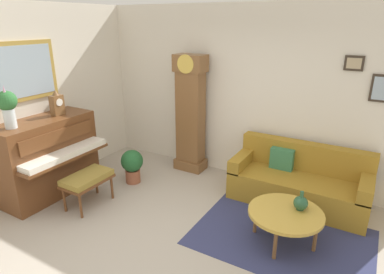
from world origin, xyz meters
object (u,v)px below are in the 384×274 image
Objects in this scene: coffee_table at (286,214)px; flower_vase at (7,105)px; piano at (48,157)px; green_jug at (301,203)px; mantel_clock at (57,104)px; potted_plant at (132,164)px; piano_bench at (87,179)px; couch at (299,182)px; grandfather_clock at (190,117)px.

coffee_table is 1.52× the size of flower_vase.
piano reaches higher than green_jug.
coffee_table is 2.32× the size of mantel_clock.
piano is 3.48m from coffee_table.
potted_plant is (0.84, 0.90, -0.28)m from piano.
potted_plant is (0.08, 0.87, -0.08)m from piano_bench.
mantel_clock reaches higher than coffee_table.
piano is at bearing -132.98° from potted_plant.
mantel_clock is at bearing -157.46° from couch.
green_jug reaches higher than coffee_table.
piano_bench is at bearing -95.47° from potted_plant.
couch is at bearing 32.31° from piano_bench.
flower_vase is at bearing -146.75° from piano_bench.
potted_plant is at bearing -163.08° from couch.
mantel_clock reaches higher than potted_plant.
potted_plant is at bearing 173.50° from coffee_table.
flower_vase reaches higher than mantel_clock.
piano_bench is 1.21× the size of flower_vase.
grandfather_clock is 2.47m from green_jug.
couch is 1.06m from coffee_table.
couch is 3.76m from mantel_clock.
couch is 3.28× the size of flower_vase.
piano is 2.34m from grandfather_clock.
potted_plant is (0.84, 1.37, -1.18)m from flower_vase.
mantel_clock is 0.66× the size of flower_vase.
mantel_clock reaches higher than piano_bench.
grandfather_clock is (0.64, 1.81, 0.56)m from piano_bench.
couch is (1.94, -0.18, -0.65)m from grandfather_clock.
piano is 2.48× the size of flower_vase.
piano_bench is at bearing -18.07° from mantel_clock.
couch reaches higher than potted_plant.
piano is at bearing -127.17° from grandfather_clock.
piano_bench is 1.25× the size of potted_plant.
potted_plant reaches higher than piano_bench.
piano is at bearing -177.59° from piano_bench.
flower_vase is at bearing -121.17° from grandfather_clock.
piano is 0.78m from piano_bench.
piano_bench is 1.84× the size of mantel_clock.
flower_vase is at bearing -90.04° from mantel_clock.
couch reaches higher than piano_bench.
mantel_clock is at bearing 89.60° from piano.
green_jug is (0.22, -0.92, 0.19)m from couch.
grandfather_clock is 2.13m from mantel_clock.
couch is at bearing 26.48° from piano.
green_jug is (2.80, 0.71, 0.10)m from piano_bench.
flower_vase is (0.00, -0.46, 0.90)m from piano.
flower_vase is at bearing -121.57° from potted_plant.
mantel_clock reaches higher than green_jug.
grandfather_clock reaches higher than potted_plant.
piano reaches higher than coffee_table.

